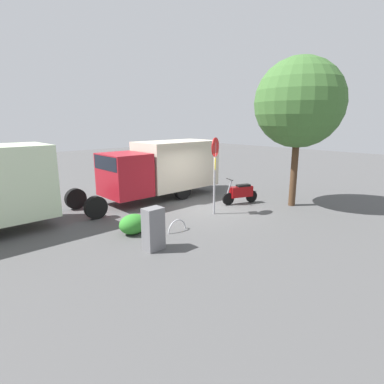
{
  "coord_description": "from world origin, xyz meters",
  "views": [
    {
      "loc": [
        9.52,
        9.08,
        3.76
      ],
      "look_at": [
        1.36,
        0.26,
        0.98
      ],
      "focal_mm": 29.0,
      "sensor_mm": 36.0,
      "label": 1
    }
  ],
  "objects_px": {
    "utility_cabinet": "(153,229)",
    "bike_rack_hoop": "(177,231)",
    "box_truck_near": "(160,167)",
    "stop_sign": "(215,164)",
    "motorcycle": "(241,193)",
    "street_tree": "(299,103)"
  },
  "relations": [
    {
      "from": "box_truck_near",
      "to": "bike_rack_hoop",
      "type": "distance_m",
      "value": 5.12
    },
    {
      "from": "utility_cabinet",
      "to": "bike_rack_hoop",
      "type": "relative_size",
      "value": 1.51
    },
    {
      "from": "motorcycle",
      "to": "stop_sign",
      "type": "bearing_deg",
      "value": 27.65
    },
    {
      "from": "motorcycle",
      "to": "street_tree",
      "type": "bearing_deg",
      "value": 148.87
    },
    {
      "from": "motorcycle",
      "to": "bike_rack_hoop",
      "type": "height_order",
      "value": "motorcycle"
    },
    {
      "from": "motorcycle",
      "to": "utility_cabinet",
      "type": "xyz_separation_m",
      "value": [
        6.05,
        1.53,
        0.12
      ]
    },
    {
      "from": "box_truck_near",
      "to": "bike_rack_hoop",
      "type": "height_order",
      "value": "box_truck_near"
    },
    {
      "from": "motorcycle",
      "to": "utility_cabinet",
      "type": "distance_m",
      "value": 6.24
    },
    {
      "from": "utility_cabinet",
      "to": "bike_rack_hoop",
      "type": "bearing_deg",
      "value": -154.46
    },
    {
      "from": "utility_cabinet",
      "to": "box_truck_near",
      "type": "bearing_deg",
      "value": -129.22
    },
    {
      "from": "street_tree",
      "to": "motorcycle",
      "type": "bearing_deg",
      "value": -50.77
    },
    {
      "from": "stop_sign",
      "to": "street_tree",
      "type": "xyz_separation_m",
      "value": [
        -3.56,
        1.48,
        2.39
      ]
    },
    {
      "from": "motorcycle",
      "to": "stop_sign",
      "type": "height_order",
      "value": "stop_sign"
    },
    {
      "from": "box_truck_near",
      "to": "utility_cabinet",
      "type": "height_order",
      "value": "box_truck_near"
    },
    {
      "from": "stop_sign",
      "to": "utility_cabinet",
      "type": "height_order",
      "value": "stop_sign"
    },
    {
      "from": "stop_sign",
      "to": "box_truck_near",
      "type": "bearing_deg",
      "value": -91.09
    },
    {
      "from": "motorcycle",
      "to": "utility_cabinet",
      "type": "height_order",
      "value": "utility_cabinet"
    },
    {
      "from": "motorcycle",
      "to": "street_tree",
      "type": "distance_m",
      "value": 4.57
    },
    {
      "from": "stop_sign",
      "to": "bike_rack_hoop",
      "type": "distance_m",
      "value": 3.23
    },
    {
      "from": "street_tree",
      "to": "utility_cabinet",
      "type": "xyz_separation_m",
      "value": [
        7.5,
        -0.24,
        -3.83
      ]
    },
    {
      "from": "box_truck_near",
      "to": "bike_rack_hoop",
      "type": "relative_size",
      "value": 8.66
    },
    {
      "from": "street_tree",
      "to": "bike_rack_hoop",
      "type": "relative_size",
      "value": 7.49
    }
  ]
}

